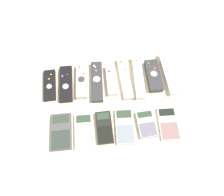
# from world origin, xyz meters

# --- Properties ---
(ground_plane) EXTENTS (3.00, 3.00, 0.00)m
(ground_plane) POSITION_xyz_m (0.00, 0.00, 0.00)
(ground_plane) COLOR beige
(remote_0) EXTENTS (0.06, 0.15, 0.02)m
(remote_0) POSITION_xyz_m (-0.27, 0.13, 0.01)
(remote_0) COLOR black
(remote_0) RESTS_ON ground_plane
(remote_1) EXTENTS (0.05, 0.18, 0.02)m
(remote_1) POSITION_xyz_m (-0.20, 0.13, 0.01)
(remote_1) COLOR black
(remote_1) RESTS_ON ground_plane
(remote_2) EXTENTS (0.05, 0.17, 0.03)m
(remote_2) POSITION_xyz_m (-0.13, 0.13, 0.01)
(remote_2) COLOR silver
(remote_2) RESTS_ON ground_plane
(remote_3) EXTENTS (0.06, 0.20, 0.02)m
(remote_3) POSITION_xyz_m (-0.06, 0.12, 0.01)
(remote_3) COLOR #333338
(remote_3) RESTS_ON ground_plane
(remote_4) EXTENTS (0.04, 0.15, 0.02)m
(remote_4) POSITION_xyz_m (0.01, 0.12, 0.01)
(remote_4) COLOR white
(remote_4) RESTS_ON ground_plane
(remote_5) EXTENTS (0.05, 0.21, 0.02)m
(remote_5) POSITION_xyz_m (0.07, 0.13, 0.01)
(remote_5) COLOR silver
(remote_5) RESTS_ON ground_plane
(remote_6) EXTENTS (0.05, 0.22, 0.03)m
(remote_6) POSITION_xyz_m (0.13, 0.13, 0.01)
(remote_6) COLOR white
(remote_6) RESTS_ON ground_plane
(remote_7) EXTENTS (0.06, 0.16, 0.03)m
(remote_7) POSITION_xyz_m (0.20, 0.13, 0.01)
(remote_7) COLOR #333338
(remote_7) RESTS_ON ground_plane
(remote_8) EXTENTS (0.06, 0.22, 0.03)m
(remote_8) POSITION_xyz_m (0.27, 0.13, 0.01)
(remote_8) COLOR white
(remote_8) RESTS_ON ground_plane
(calculator_0) EXTENTS (0.08, 0.15, 0.02)m
(calculator_0) POSITION_xyz_m (-0.22, -0.09, 0.01)
(calculator_0) COLOR #4C4C51
(calculator_0) RESTS_ON ground_plane
(calculator_1) EXTENTS (0.07, 0.15, 0.02)m
(calculator_1) POSITION_xyz_m (-0.13, -0.10, 0.01)
(calculator_1) COLOR silver
(calculator_1) RESTS_ON ground_plane
(calculator_2) EXTENTS (0.07, 0.14, 0.02)m
(calculator_2) POSITION_xyz_m (-0.04, -0.09, 0.01)
(calculator_2) COLOR black
(calculator_2) RESTS_ON ground_plane
(calculator_3) EXTENTS (0.08, 0.15, 0.01)m
(calculator_3) POSITION_xyz_m (0.04, -0.09, 0.01)
(calculator_3) COLOR #B2B2B7
(calculator_3) RESTS_ON ground_plane
(calculator_4) EXTENTS (0.08, 0.12, 0.02)m
(calculator_4) POSITION_xyz_m (0.13, -0.09, 0.01)
(calculator_4) COLOR #B2B2B7
(calculator_4) RESTS_ON ground_plane
(calculator_5) EXTENTS (0.08, 0.14, 0.01)m
(calculator_5) POSITION_xyz_m (0.22, -0.10, 0.01)
(calculator_5) COLOR #B2B2B7
(calculator_5) RESTS_ON ground_plane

